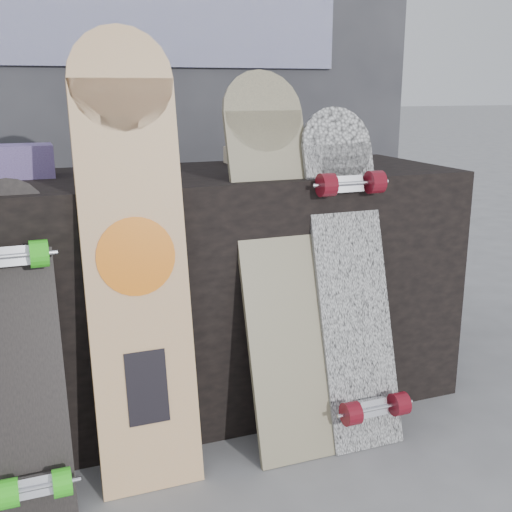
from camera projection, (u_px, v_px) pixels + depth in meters
name	position (u px, v px, depth m)	size (l,w,h in m)	color
ground	(272.00, 469.00, 1.85)	(60.00, 60.00, 0.00)	slate
vendor_table	(217.00, 288.00, 2.20)	(1.60, 0.60, 0.80)	black
booth	(154.00, 79.00, 2.79)	(2.40, 0.22, 2.20)	#313136
merch_box_purple	(22.00, 161.00, 1.96)	(0.18, 0.12, 0.10)	#553D7C
merch_box_small	(328.00, 149.00, 2.23)	(0.14, 0.14, 0.12)	#553D7C
merch_box_flat	(256.00, 155.00, 2.35)	(0.22, 0.10, 0.06)	#D1B78C
longboard_geisha	(135.00, 250.00, 1.71)	(0.28, 0.25, 1.23)	#D1AF8D
longboard_celtic	(278.00, 251.00, 1.91)	(0.25, 0.37, 1.12)	#CFC08D
longboard_cascadia	(352.00, 272.00, 1.96)	(0.23, 0.37, 1.01)	white
skateboard_dark	(22.00, 348.00, 1.62)	(0.19, 0.35, 0.85)	black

